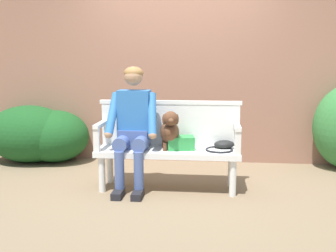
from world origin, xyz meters
TOP-DOWN VIEW (x-y plane):
  - ground_plane at (0.00, 0.00)m, footprint 40.00×40.00m
  - brick_garden_fence at (0.00, 1.41)m, footprint 8.00×0.30m
  - hedge_bush_far_left at (-2.00, 0.99)m, footprint 1.18×0.88m
  - hedge_bush_mid_right at (-1.67, 1.04)m, footprint 0.94×0.84m
  - garden_bench at (0.00, 0.00)m, footprint 1.52×0.46m
  - bench_backrest at (0.00, 0.20)m, footprint 1.56×0.06m
  - bench_armrest_left_end at (-0.72, -0.08)m, footprint 0.06×0.46m
  - bench_armrest_right_end at (0.72, -0.08)m, footprint 0.06×0.46m
  - person_seated at (-0.37, -0.01)m, footprint 0.56×0.63m
  - dog_on_bench at (0.02, -0.02)m, footprint 0.25×0.43m
  - tennis_racket at (0.54, 0.02)m, footprint 0.32×0.58m
  - baseball_glove at (0.60, 0.10)m, footprint 0.26×0.23m
  - sports_bag at (0.13, 0.01)m, footprint 0.31×0.25m

SIDE VIEW (x-z plane):
  - ground_plane at x=0.00m, z-range 0.00..0.00m
  - hedge_bush_mid_right at x=-1.67m, z-range 0.00..0.71m
  - garden_bench at x=0.00m, z-range 0.16..0.59m
  - hedge_bush_far_left at x=-2.00m, z-range 0.00..0.77m
  - tennis_racket at x=0.54m, z-range 0.43..0.46m
  - baseball_glove at x=0.60m, z-range 0.44..0.53m
  - sports_bag at x=0.13m, z-range 0.44..0.58m
  - bench_armrest_left_end at x=-0.72m, z-range 0.49..0.77m
  - bench_armrest_right_end at x=0.72m, z-range 0.49..0.77m
  - dog_on_bench at x=0.02m, z-range 0.44..0.86m
  - bench_backrest at x=0.00m, z-range 0.44..0.94m
  - person_seated at x=-0.37m, z-range 0.06..1.36m
  - brick_garden_fence at x=0.00m, z-range 0.00..2.29m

